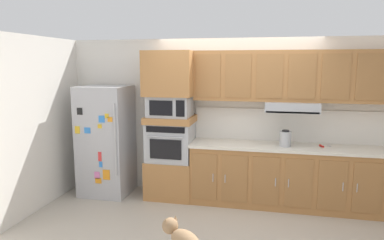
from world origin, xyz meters
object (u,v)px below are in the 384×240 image
(built_in_oven, at_px, (171,141))
(screwdriver, at_px, (322,146))
(microwave, at_px, (170,106))
(dog, at_px, (182,240))
(refrigerator, at_px, (106,140))
(electric_kettle, at_px, (285,139))

(built_in_oven, bearing_deg, screwdriver, 0.56)
(microwave, bearing_deg, screwdriver, 0.56)
(screwdriver, relative_size, dog, 0.27)
(built_in_oven, bearing_deg, refrigerator, -176.37)
(refrigerator, xyz_separation_m, screwdriver, (3.33, 0.09, 0.05))
(built_in_oven, relative_size, screwdriver, 4.42)
(microwave, bearing_deg, dog, -71.16)
(refrigerator, distance_m, dog, 2.61)
(electric_kettle, bearing_deg, screwdriver, 7.57)
(microwave, bearing_deg, electric_kettle, -1.56)
(electric_kettle, bearing_deg, refrigerator, -179.58)
(screwdriver, xyz_separation_m, dog, (-1.60, -1.97, -0.60))
(refrigerator, height_order, screwdriver, refrigerator)
(refrigerator, height_order, dog, refrigerator)
(refrigerator, xyz_separation_m, dog, (1.73, -1.88, -0.55))
(electric_kettle, distance_m, dog, 2.29)
(screwdriver, height_order, electric_kettle, electric_kettle)
(microwave, relative_size, screwdriver, 4.06)
(electric_kettle, relative_size, dog, 0.40)
(refrigerator, relative_size, built_in_oven, 2.51)
(built_in_oven, bearing_deg, electric_kettle, -1.56)
(refrigerator, relative_size, screwdriver, 11.10)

